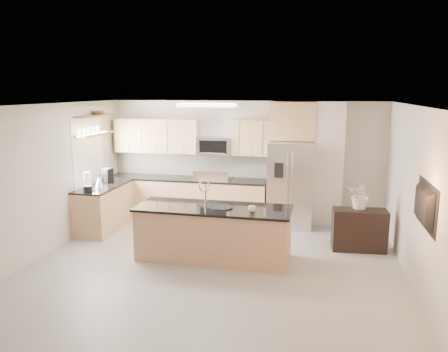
% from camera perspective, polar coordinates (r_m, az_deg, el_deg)
% --- Properties ---
extents(floor, '(6.50, 6.50, 0.00)m').
position_cam_1_polar(floor, '(6.92, -2.08, -12.95)').
color(floor, '#A29F9A').
rests_on(floor, ground).
extents(ceiling, '(6.00, 6.50, 0.02)m').
position_cam_1_polar(ceiling, '(6.32, -2.24, 9.10)').
color(ceiling, white).
rests_on(ceiling, wall_back).
extents(wall_back, '(6.00, 0.02, 2.60)m').
position_cam_1_polar(wall_back, '(9.62, 2.58, 2.03)').
color(wall_back, beige).
rests_on(wall_back, floor).
extents(wall_front, '(6.00, 0.02, 2.60)m').
position_cam_1_polar(wall_front, '(3.61, -15.30, -14.31)').
color(wall_front, beige).
rests_on(wall_front, floor).
extents(wall_left, '(0.02, 6.50, 2.60)m').
position_cam_1_polar(wall_left, '(7.78, -24.11, -1.13)').
color(wall_left, beige).
rests_on(wall_left, floor).
extents(wall_right, '(0.02, 6.50, 2.60)m').
position_cam_1_polar(wall_right, '(6.47, 24.60, -3.51)').
color(wall_right, beige).
rests_on(wall_right, floor).
extents(back_counter, '(3.55, 0.66, 1.44)m').
position_cam_1_polar(back_counter, '(9.76, -4.89, -2.83)').
color(back_counter, tan).
rests_on(back_counter, floor).
extents(left_counter, '(0.66, 1.50, 0.92)m').
position_cam_1_polar(left_counter, '(9.33, -15.42, -3.94)').
color(left_counter, tan).
rests_on(left_counter, floor).
extents(range, '(0.76, 0.64, 1.14)m').
position_cam_1_polar(range, '(9.59, -1.33, -3.04)').
color(range, black).
rests_on(range, floor).
extents(upper_cabinets, '(3.50, 0.33, 0.75)m').
position_cam_1_polar(upper_cabinets, '(9.69, -5.20, 5.19)').
color(upper_cabinets, tan).
rests_on(upper_cabinets, wall_back).
extents(microwave, '(0.76, 0.40, 0.40)m').
position_cam_1_polar(microwave, '(9.49, -1.19, 3.92)').
color(microwave, '#BBBBBD').
rests_on(microwave, upper_cabinets).
extents(refrigerator, '(0.92, 0.78, 1.78)m').
position_cam_1_polar(refrigerator, '(9.22, 8.68, -1.09)').
color(refrigerator, '#BBBBBD').
rests_on(refrigerator, floor).
extents(partition_column, '(0.60, 0.30, 2.60)m').
position_cam_1_polar(partition_column, '(9.35, 13.50, 1.46)').
color(partition_column, silver).
rests_on(partition_column, floor).
extents(window, '(0.04, 1.15, 1.65)m').
position_cam_1_polar(window, '(9.25, -17.46, 3.34)').
color(window, white).
rests_on(window, wall_left).
extents(shelf_lower, '(0.30, 1.20, 0.04)m').
position_cam_1_polar(shelf_lower, '(9.24, -16.58, 5.26)').
color(shelf_lower, olive).
rests_on(shelf_lower, wall_left).
extents(shelf_upper, '(0.30, 1.20, 0.04)m').
position_cam_1_polar(shelf_upper, '(9.21, -16.71, 7.55)').
color(shelf_upper, olive).
rests_on(shelf_upper, wall_left).
extents(ceiling_fixture, '(1.00, 0.50, 0.06)m').
position_cam_1_polar(ceiling_fixture, '(7.97, -2.20, 9.24)').
color(ceiling_fixture, white).
rests_on(ceiling_fixture, ceiling).
extents(island, '(2.62, 0.98, 1.33)m').
position_cam_1_polar(island, '(7.46, -1.36, -7.39)').
color(island, tan).
rests_on(island, floor).
extents(credenza, '(0.96, 0.46, 0.75)m').
position_cam_1_polar(credenza, '(8.21, 17.24, -6.74)').
color(credenza, black).
rests_on(credenza, floor).
extents(cup, '(0.15, 0.15, 0.09)m').
position_cam_1_polar(cup, '(7.06, 3.68, -4.29)').
color(cup, white).
rests_on(cup, island).
extents(platter, '(0.43, 0.43, 0.02)m').
position_cam_1_polar(platter, '(7.26, -0.24, -4.13)').
color(platter, black).
rests_on(platter, island).
extents(blender, '(0.16, 0.16, 0.38)m').
position_cam_1_polar(blender, '(8.68, -17.43, -0.93)').
color(blender, black).
rests_on(blender, left_counter).
extents(kettle, '(0.21, 0.21, 0.27)m').
position_cam_1_polar(kettle, '(8.98, -16.00, -0.76)').
color(kettle, '#BBBBBD').
rests_on(kettle, left_counter).
extents(coffee_maker, '(0.20, 0.23, 0.30)m').
position_cam_1_polar(coffee_maker, '(9.44, -14.97, 0.02)').
color(coffee_maker, black).
rests_on(coffee_maker, left_counter).
extents(bowl, '(0.52, 0.52, 0.10)m').
position_cam_1_polar(bowl, '(9.41, -16.07, 8.06)').
color(bowl, '#BBBBBD').
rests_on(bowl, shelf_upper).
extents(flower_vase, '(0.83, 0.77, 0.76)m').
position_cam_1_polar(flower_vase, '(8.06, 17.58, -1.53)').
color(flower_vase, beige).
rests_on(flower_vase, credenza).
extents(television, '(0.14, 1.08, 0.62)m').
position_cam_1_polar(television, '(6.25, 24.22, -3.50)').
color(television, black).
rests_on(television, wall_right).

